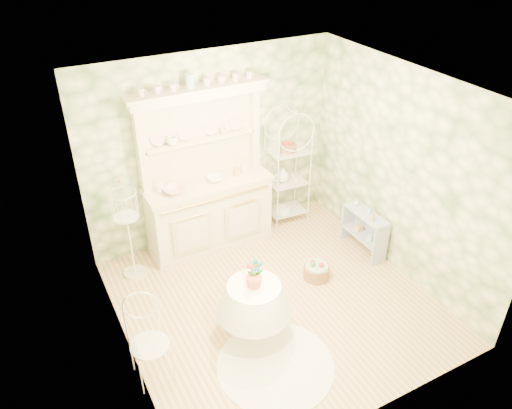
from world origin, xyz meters
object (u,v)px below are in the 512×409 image
bakers_rack (288,166)px  kitchen_dresser (207,173)px  floor_basket (316,271)px  side_shelf (364,233)px  cafe_chair (150,348)px  round_table (254,307)px  birdcage_stand (128,229)px

bakers_rack → kitchen_dresser: bearing=-173.5°
kitchen_dresser → floor_basket: size_ratio=6.75×
kitchen_dresser → bakers_rack: 1.32m
side_shelf → bakers_rack: bearing=108.7°
kitchen_dresser → floor_basket: 1.95m
kitchen_dresser → cafe_chair: size_ratio=2.79×
floor_basket → round_table: bearing=-157.5°
birdcage_stand → kitchen_dresser: bearing=8.5°
kitchen_dresser → bakers_rack: bearing=2.1°
side_shelf → round_table: (-2.10, -0.69, 0.11)m
bakers_rack → side_shelf: bakers_rack is taller
kitchen_dresser → birdcage_stand: bearing=-171.5°
kitchen_dresser → birdcage_stand: size_ratio=1.58×
round_table → floor_basket: bearing=22.5°
bakers_rack → round_table: (-1.57, -1.91, -0.51)m
kitchen_dresser → side_shelf: bearing=-32.7°
bakers_rack → side_shelf: 1.47m
bakers_rack → floor_basket: bakers_rack is taller
round_table → cafe_chair: size_ratio=0.97×
birdcage_stand → side_shelf: bearing=-18.3°
round_table → birdcage_stand: (-0.91, 1.69, 0.32)m
round_table → floor_basket: round_table is taller
side_shelf → round_table: 2.22m
cafe_chair → floor_basket: 2.47m
birdcage_stand → cafe_chair: bearing=-99.9°
bakers_rack → round_table: size_ratio=2.27×
cafe_chair → birdcage_stand: birdcage_stand is taller
floor_basket → side_shelf: bearing=12.3°
bakers_rack → floor_basket: 1.67m
side_shelf → round_table: size_ratio=0.83×
bakers_rack → floor_basket: bearing=-100.7°
bakers_rack → birdcage_stand: (-2.48, -0.22, -0.18)m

